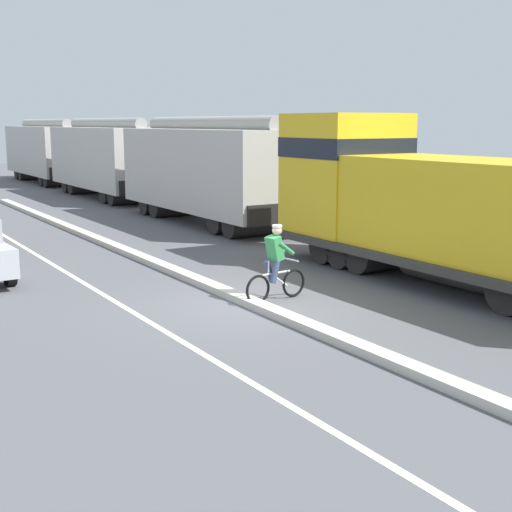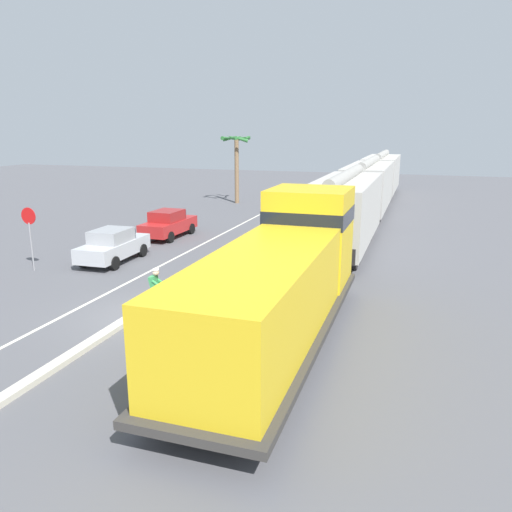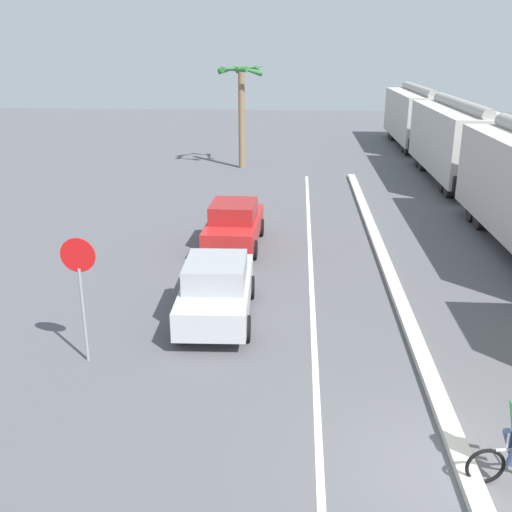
{
  "view_description": "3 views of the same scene",
  "coord_description": "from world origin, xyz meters",
  "px_view_note": "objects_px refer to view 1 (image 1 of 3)",
  "views": [
    {
      "loc": [
        -7.75,
        -13.1,
        3.94
      ],
      "look_at": [
        0.47,
        0.39,
        0.98
      ],
      "focal_mm": 50.0,
      "sensor_mm": 36.0,
      "label": 1
    },
    {
      "loc": [
        8.97,
        -14.17,
        6.25
      ],
      "look_at": [
        3.42,
        2.59,
        1.74
      ],
      "focal_mm": 35.0,
      "sensor_mm": 36.0,
      "label": 2
    },
    {
      "loc": [
        -2.88,
        -8.25,
        6.67
      ],
      "look_at": [
        -4.05,
        8.27,
        0.86
      ],
      "focal_mm": 42.0,
      "sensor_mm": 36.0,
      "label": 3
    }
  ],
  "objects_px": {
    "locomotive": "(434,210)",
    "hopper_car_lead": "(208,171)",
    "hopper_car_trailing": "(46,151)",
    "hopper_car_middle": "(106,159)",
    "cyclist": "(276,265)"
  },
  "relations": [
    {
      "from": "locomotive",
      "to": "hopper_car_lead",
      "type": "height_order",
      "value": "locomotive"
    },
    {
      "from": "hopper_car_trailing",
      "to": "hopper_car_lead",
      "type": "bearing_deg",
      "value": -90.0
    },
    {
      "from": "hopper_car_middle",
      "to": "cyclist",
      "type": "distance_m",
      "value": 23.93
    },
    {
      "from": "hopper_car_lead",
      "to": "hopper_car_middle",
      "type": "distance_m",
      "value": 11.6
    },
    {
      "from": "hopper_car_trailing",
      "to": "cyclist",
      "type": "bearing_deg",
      "value": -97.33
    },
    {
      "from": "hopper_car_middle",
      "to": "hopper_car_lead",
      "type": "bearing_deg",
      "value": -90.0
    },
    {
      "from": "locomotive",
      "to": "hopper_car_middle",
      "type": "relative_size",
      "value": 1.1
    },
    {
      "from": "cyclist",
      "to": "locomotive",
      "type": "bearing_deg",
      "value": -3.66
    },
    {
      "from": "locomotive",
      "to": "hopper_car_trailing",
      "type": "height_order",
      "value": "locomotive"
    },
    {
      "from": "locomotive",
      "to": "hopper_car_trailing",
      "type": "bearing_deg",
      "value": 90.0
    },
    {
      "from": "hopper_car_middle",
      "to": "hopper_car_trailing",
      "type": "height_order",
      "value": "same"
    },
    {
      "from": "hopper_car_lead",
      "to": "hopper_car_middle",
      "type": "xyz_separation_m",
      "value": [
        0.0,
        11.6,
        0.0
      ]
    },
    {
      "from": "hopper_car_lead",
      "to": "locomotive",
      "type": "bearing_deg",
      "value": -90.0
    },
    {
      "from": "locomotive",
      "to": "cyclist",
      "type": "height_order",
      "value": "locomotive"
    },
    {
      "from": "hopper_car_lead",
      "to": "hopper_car_middle",
      "type": "relative_size",
      "value": 1.0
    }
  ]
}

